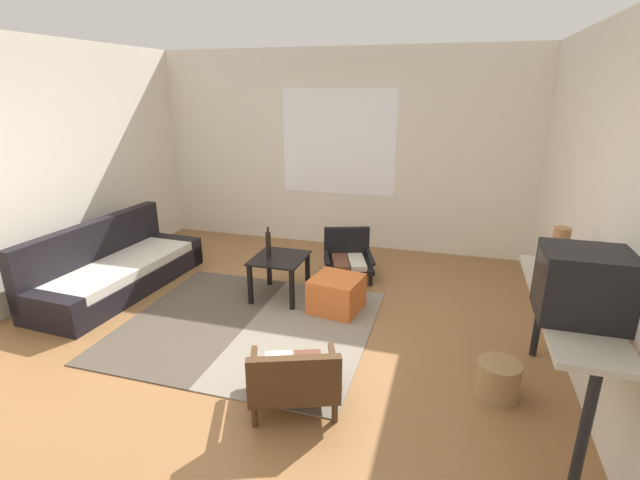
{
  "coord_description": "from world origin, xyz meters",
  "views": [
    {
      "loc": [
        1.58,
        -3.22,
        2.19
      ],
      "look_at": [
        0.36,
        0.91,
        0.76
      ],
      "focal_mm": 25.81,
      "sensor_mm": 36.0,
      "label": 1
    }
  ],
  "objects_px": {
    "couch": "(115,270)",
    "armchair_by_window": "(348,256)",
    "ottoman_orange": "(336,294)",
    "clay_vase": "(558,257)",
    "armchair_striped_foreground": "(294,377)",
    "wicker_basket": "(498,379)",
    "crt_television": "(583,285)",
    "glass_bottle": "(268,243)",
    "coffee_table": "(279,265)",
    "console_shelf": "(566,313)"
  },
  "relations": [
    {
      "from": "couch",
      "to": "glass_bottle",
      "type": "distance_m",
      "value": 1.8
    },
    {
      "from": "ottoman_orange",
      "to": "console_shelf",
      "type": "relative_size",
      "value": 0.29
    },
    {
      "from": "coffee_table",
      "to": "console_shelf",
      "type": "xyz_separation_m",
      "value": [
        2.51,
        -1.22,
        0.41
      ]
    },
    {
      "from": "coffee_table",
      "to": "console_shelf",
      "type": "height_order",
      "value": "console_shelf"
    },
    {
      "from": "armchair_striped_foreground",
      "to": "wicker_basket",
      "type": "distance_m",
      "value": 1.51
    },
    {
      "from": "crt_television",
      "to": "wicker_basket",
      "type": "height_order",
      "value": "crt_television"
    },
    {
      "from": "console_shelf",
      "to": "clay_vase",
      "type": "height_order",
      "value": "clay_vase"
    },
    {
      "from": "glass_bottle",
      "to": "wicker_basket",
      "type": "distance_m",
      "value": 2.62
    },
    {
      "from": "couch",
      "to": "wicker_basket",
      "type": "distance_m",
      "value": 4.11
    },
    {
      "from": "armchair_striped_foreground",
      "to": "glass_bottle",
      "type": "xyz_separation_m",
      "value": [
        -0.9,
        1.73,
        0.34
      ]
    },
    {
      "from": "crt_television",
      "to": "armchair_by_window",
      "type": "bearing_deg",
      "value": 130.46
    },
    {
      "from": "couch",
      "to": "armchair_by_window",
      "type": "height_order",
      "value": "couch"
    },
    {
      "from": "crt_television",
      "to": "wicker_basket",
      "type": "bearing_deg",
      "value": 134.53
    },
    {
      "from": "armchair_striped_foreground",
      "to": "crt_television",
      "type": "height_order",
      "value": "crt_television"
    },
    {
      "from": "clay_vase",
      "to": "coffee_table",
      "type": "bearing_deg",
      "value": 163.12
    },
    {
      "from": "couch",
      "to": "armchair_striped_foreground",
      "type": "height_order",
      "value": "couch"
    },
    {
      "from": "ottoman_orange",
      "to": "crt_television",
      "type": "height_order",
      "value": "crt_television"
    },
    {
      "from": "couch",
      "to": "armchair_striped_foreground",
      "type": "distance_m",
      "value": 2.96
    },
    {
      "from": "clay_vase",
      "to": "glass_bottle",
      "type": "distance_m",
      "value": 2.79
    },
    {
      "from": "wicker_basket",
      "to": "coffee_table",
      "type": "bearing_deg",
      "value": 152.34
    },
    {
      "from": "crt_television",
      "to": "coffee_table",
      "type": "bearing_deg",
      "value": 149.44
    },
    {
      "from": "coffee_table",
      "to": "armchair_by_window",
      "type": "bearing_deg",
      "value": 53.82
    },
    {
      "from": "armchair_striped_foreground",
      "to": "clay_vase",
      "type": "height_order",
      "value": "clay_vase"
    },
    {
      "from": "coffee_table",
      "to": "crt_television",
      "type": "xyz_separation_m",
      "value": [
        2.5,
        -1.48,
        0.72
      ]
    },
    {
      "from": "console_shelf",
      "to": "clay_vase",
      "type": "bearing_deg",
      "value": 90.0
    },
    {
      "from": "crt_television",
      "to": "glass_bottle",
      "type": "relative_size",
      "value": 1.53
    },
    {
      "from": "ottoman_orange",
      "to": "clay_vase",
      "type": "distance_m",
      "value": 2.11
    },
    {
      "from": "coffee_table",
      "to": "glass_bottle",
      "type": "xyz_separation_m",
      "value": [
        -0.13,
        0.03,
        0.23
      ]
    },
    {
      "from": "armchair_by_window",
      "to": "glass_bottle",
      "type": "relative_size",
      "value": 2.24
    },
    {
      "from": "coffee_table",
      "to": "glass_bottle",
      "type": "relative_size",
      "value": 1.9
    },
    {
      "from": "clay_vase",
      "to": "glass_bottle",
      "type": "bearing_deg",
      "value": 163.28
    },
    {
      "from": "armchair_by_window",
      "to": "ottoman_orange",
      "type": "distance_m",
      "value": 0.93
    },
    {
      "from": "couch",
      "to": "wicker_basket",
      "type": "xyz_separation_m",
      "value": [
        4.03,
        -0.81,
        -0.09
      ]
    },
    {
      "from": "armchair_striped_foreground",
      "to": "ottoman_orange",
      "type": "distance_m",
      "value": 1.57
    },
    {
      "from": "coffee_table",
      "to": "armchair_striped_foreground",
      "type": "bearing_deg",
      "value": -65.73
    },
    {
      "from": "armchair_by_window",
      "to": "armchair_striped_foreground",
      "type": "distance_m",
      "value": 2.49
    },
    {
      "from": "couch",
      "to": "armchair_striped_foreground",
      "type": "relative_size",
      "value": 2.69
    },
    {
      "from": "armchair_by_window",
      "to": "armchair_striped_foreground",
      "type": "relative_size",
      "value": 0.9
    },
    {
      "from": "glass_bottle",
      "to": "wicker_basket",
      "type": "relative_size",
      "value": 1.0
    },
    {
      "from": "coffee_table",
      "to": "console_shelf",
      "type": "bearing_deg",
      "value": -26.01
    },
    {
      "from": "armchair_by_window",
      "to": "crt_television",
      "type": "bearing_deg",
      "value": -49.54
    },
    {
      "from": "console_shelf",
      "to": "coffee_table",
      "type": "bearing_deg",
      "value": 153.99
    },
    {
      "from": "clay_vase",
      "to": "wicker_basket",
      "type": "relative_size",
      "value": 1.12
    },
    {
      "from": "console_shelf",
      "to": "armchair_striped_foreground",
      "type": "bearing_deg",
      "value": -164.7
    },
    {
      "from": "wicker_basket",
      "to": "armchair_by_window",
      "type": "bearing_deg",
      "value": 129.67
    },
    {
      "from": "couch",
      "to": "clay_vase",
      "type": "bearing_deg",
      "value": -5.64
    },
    {
      "from": "coffee_table",
      "to": "crt_television",
      "type": "distance_m",
      "value": 2.99
    },
    {
      "from": "coffee_table",
      "to": "crt_television",
      "type": "height_order",
      "value": "crt_television"
    },
    {
      "from": "clay_vase",
      "to": "armchair_by_window",
      "type": "bearing_deg",
      "value": 141.36
    },
    {
      "from": "ottoman_orange",
      "to": "couch",
      "type": "bearing_deg",
      "value": -175.6
    }
  ]
}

